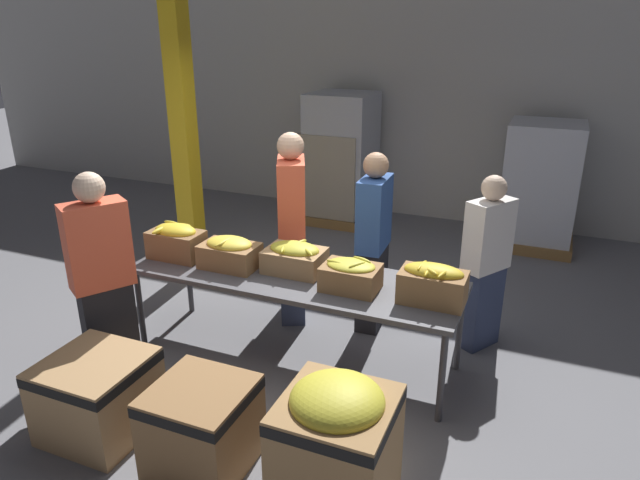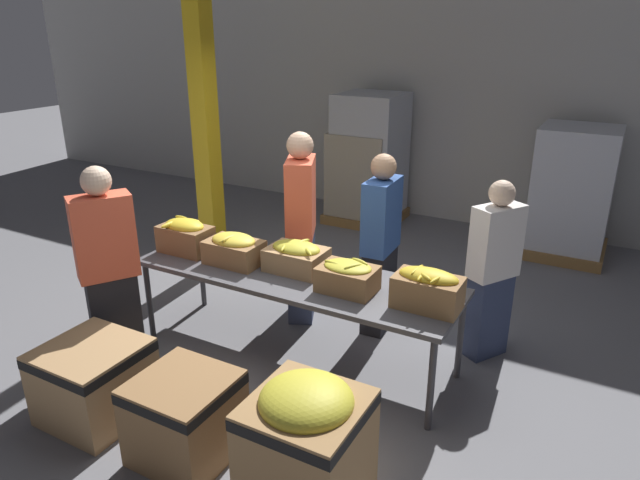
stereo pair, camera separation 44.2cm
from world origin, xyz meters
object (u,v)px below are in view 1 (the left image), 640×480
object	(u,v)px
banana_box_1	(230,252)
pallet_stack_2	(336,177)
volunteer_3	(103,281)
banana_box_2	(295,257)
banana_box_3	(351,275)
banana_box_4	(433,283)
volunteer_0	(373,244)
volunteer_2	(292,230)
pallet_stack_0	(540,187)
pallet_stack_1	(342,159)
donation_bin_2	(336,444)
donation_bin_1	(202,423)
donation_bin_0	(98,393)
support_pillar	(180,91)
banana_box_0	(176,241)
volunteer_1	(485,265)
sorting_table	(294,281)

from	to	relation	value
banana_box_1	pallet_stack_2	bearing A→B (deg)	96.92
volunteer_3	banana_box_2	bearing A→B (deg)	-22.39
banana_box_3	banana_box_4	bearing A→B (deg)	2.33
banana_box_3	banana_box_1	bearing A→B (deg)	179.37
volunteer_0	volunteer_2	world-z (taller)	volunteer_2
pallet_stack_0	banana_box_1	bearing A→B (deg)	-122.05
pallet_stack_1	donation_bin_2	bearing A→B (deg)	-69.66
banana_box_2	pallet_stack_0	world-z (taller)	pallet_stack_0
banana_box_3	volunteer_2	size ratio (longest dim) A/B	0.24
banana_box_2	donation_bin_1	distance (m)	1.54
banana_box_4	donation_bin_0	bearing A→B (deg)	-146.34
support_pillar	banana_box_0	bearing A→B (deg)	-59.56
volunteer_2	pallet_stack_2	xyz separation A→B (m)	(-0.67, 2.86, -0.26)
banana_box_2	support_pillar	bearing A→B (deg)	148.12
donation_bin_1	donation_bin_2	world-z (taller)	donation_bin_2
volunteer_1	support_pillar	bearing A→B (deg)	-64.91
support_pillar	volunteer_1	bearing A→B (deg)	-6.60
donation_bin_2	sorting_table	bearing A→B (deg)	123.37
pallet_stack_0	banana_box_2	bearing A→B (deg)	-116.36
pallet_stack_1	volunteer_3	bearing A→B (deg)	-93.89
banana_box_3	volunteer_0	xyz separation A→B (m)	(-0.09, 0.84, -0.07)
banana_box_2	volunteer_0	distance (m)	0.83
banana_box_2	volunteer_1	bearing A→B (deg)	27.51
banana_box_1	volunteer_3	world-z (taller)	volunteer_3
pallet_stack_2	banana_box_0	bearing A→B (deg)	-91.49
sorting_table	banana_box_4	distance (m)	1.14
pallet_stack_2	banana_box_4	bearing A→B (deg)	-59.30
banana_box_0	banana_box_4	distance (m)	2.20
sorting_table	support_pillar	distance (m)	2.51
banana_box_0	donation_bin_2	bearing A→B (deg)	-33.37
volunteer_1	donation_bin_0	size ratio (longest dim) A/B	2.35
volunteer_1	banana_box_2	bearing A→B (deg)	-30.80
banana_box_1	volunteer_0	distance (m)	1.28
donation_bin_1	sorting_table	bearing A→B (deg)	89.44
donation_bin_1	support_pillar	distance (m)	3.53
donation_bin_2	pallet_stack_0	xyz separation A→B (m)	(0.80, 4.88, 0.31)
sorting_table	banana_box_1	size ratio (longest dim) A/B	5.72
banana_box_3	donation_bin_1	bearing A→B (deg)	-111.93
pallet_stack_0	pallet_stack_2	size ratio (longest dim) A/B	1.22
banana_box_3	banana_box_4	distance (m)	0.61
banana_box_0	banana_box_2	bearing A→B (deg)	6.80
sorting_table	banana_box_0	size ratio (longest dim) A/B	5.80
sorting_table	volunteer_3	distance (m)	1.46
sorting_table	pallet_stack_0	distance (m)	3.92
donation_bin_1	pallet_stack_2	distance (m)	4.97
banana_box_1	donation_bin_2	distance (m)	1.99
banana_box_3	volunteer_3	distance (m)	1.87
banana_box_4	volunteer_2	size ratio (longest dim) A/B	0.27
banana_box_0	volunteer_1	distance (m)	2.62
pallet_stack_0	volunteer_1	bearing A→B (deg)	-96.25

